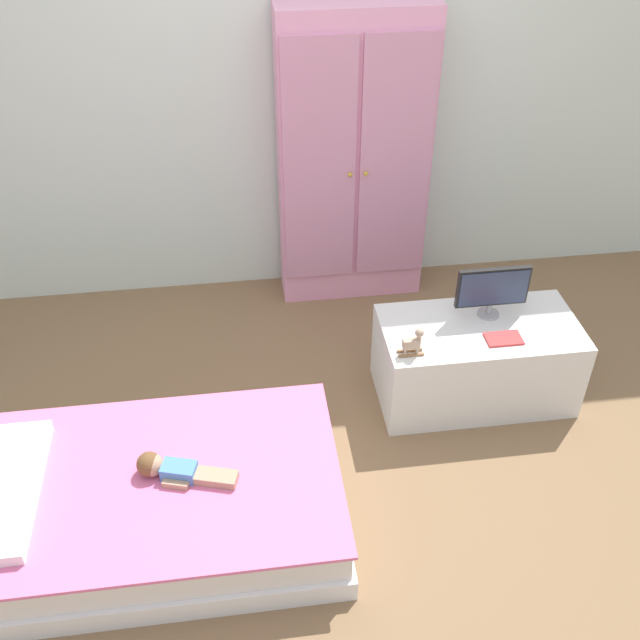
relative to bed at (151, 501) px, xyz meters
name	(u,v)px	position (x,y,z in m)	size (l,w,h in m)	color
ground_plane	(334,481)	(0.75, 0.12, -0.14)	(10.00, 10.00, 0.02)	brown
back_wall	(288,43)	(0.75, 1.69, 1.22)	(6.40, 0.05, 2.70)	silver
bed	(151,501)	(0.00, 0.00, 0.00)	(1.50, 0.90, 0.25)	white
doll	(168,468)	(0.09, 0.01, 0.17)	(0.39, 0.18, 0.10)	#4C84C6
wardrobe	(353,162)	(1.05, 1.52, 0.66)	(0.77, 0.27, 1.57)	#E599BC
tv_stand	(476,361)	(1.48, 0.56, 0.08)	(0.90, 0.46, 0.41)	silver
tv_monitor	(493,289)	(1.54, 0.64, 0.43)	(0.33, 0.10, 0.25)	#99999E
rocking_horse_toy	(414,342)	(1.13, 0.42, 0.35)	(0.11, 0.04, 0.13)	#8E6642
book_red	(504,339)	(1.55, 0.46, 0.29)	(0.16, 0.10, 0.01)	#CC3838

